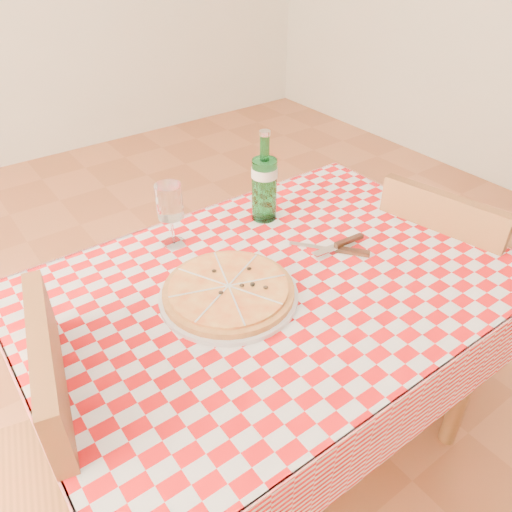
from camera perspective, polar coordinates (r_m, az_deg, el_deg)
The scene contains 8 objects.
dining_table at distance 1.40m, azimuth 2.13°, elevation -6.19°, with size 1.20×0.80×0.75m.
tablecloth at distance 1.33m, azimuth 2.22°, elevation -3.15°, with size 1.30×0.90×0.01m, color #B60B0D.
chair_near at distance 1.86m, azimuth 19.85°, elevation -2.52°, with size 0.47×0.47×0.88m.
chair_far at distance 1.33m, azimuth -24.10°, elevation -21.58°, with size 0.50×0.50×0.92m.
pizza_plate at distance 1.27m, azimuth -3.16°, elevation -3.91°, with size 0.36×0.36×0.05m, color #C88642, non-canonical shape.
water_bottle at distance 1.54m, azimuth 0.96°, elevation 9.07°, with size 0.08×0.08×0.29m, color #1A6B2D, non-canonical shape.
wine_glass at distance 1.45m, azimuth -9.70°, elevation 4.59°, with size 0.08×0.08×0.19m, color white, non-canonical shape.
cutlery at distance 1.46m, azimuth 9.09°, elevation 1.02°, with size 0.25×0.21×0.03m, color silver, non-canonical shape.
Camera 1 is at (-0.66, -0.81, 1.59)m, focal length 35.00 mm.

